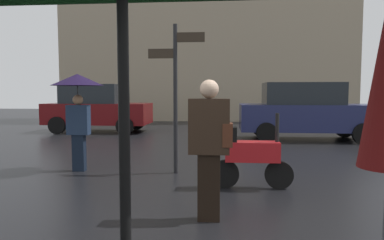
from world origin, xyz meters
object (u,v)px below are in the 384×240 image
Objects in this scene: parked_car_left at (306,111)px; pedestrian_with_bag at (210,141)px; parked_scooter at (249,155)px; street_signpost at (176,84)px; parked_car_right at (97,108)px; pedestrian_with_umbrella at (78,93)px.

pedestrian_with_bag is at bearing 68.08° from parked_car_left.
street_signpost is at bearing 144.38° from parked_scooter.
parked_car_left is 1.10× the size of parked_car_right.
pedestrian_with_bag is 0.39× the size of parked_car_left.
street_signpost reaches higher than pedestrian_with_bag.
pedestrian_with_umbrella is 3.75m from pedestrian_with_bag.
street_signpost is (-3.62, -5.18, 0.78)m from parked_car_left.
parked_car_right is (-2.15, 6.93, -0.60)m from pedestrian_with_umbrella.
street_signpost is (4.11, -6.96, 0.78)m from parked_car_right.
parked_car_left is (2.86, 7.68, -0.01)m from pedestrian_with_bag.
parked_car_left is at bearing -0.13° from parked_car_right.
parked_car_left is (5.58, 5.16, -0.60)m from pedestrian_with_umbrella.
parked_scooter is 0.33× the size of parked_car_right.
pedestrian_with_umbrella is 1.12× the size of pedestrian_with_bag.
parked_car_left reaches higher than parked_scooter.
pedestrian_with_umbrella is at bearing 163.66° from parked_scooter.
parked_car_right is at bearing 72.40° from pedestrian_with_bag.
parked_car_left is 1.55× the size of street_signpost.
parked_car_left is at bearing 55.03° from street_signpost.
parked_car_right is 1.41× the size of street_signpost.
parked_car_right reaches higher than pedestrian_with_bag.
parked_scooter is at bearing -42.73° from parked_car_right.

